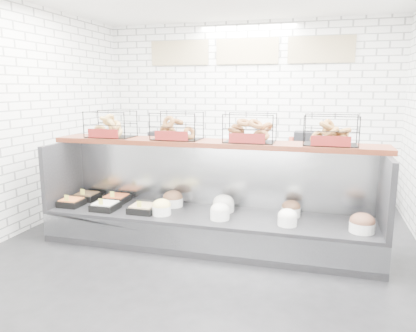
% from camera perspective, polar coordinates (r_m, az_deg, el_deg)
% --- Properties ---
extents(ground, '(5.50, 5.50, 0.00)m').
position_cam_1_polar(ground, '(4.81, -1.06, -12.28)').
color(ground, black).
rests_on(ground, ground).
extents(room_shell, '(5.02, 5.51, 3.01)m').
position_cam_1_polar(room_shell, '(5.00, 0.91, 12.79)').
color(room_shell, white).
rests_on(room_shell, ground).
extents(display_case, '(4.00, 0.90, 1.20)m').
position_cam_1_polar(display_case, '(5.00, -0.01, -7.34)').
color(display_case, black).
rests_on(display_case, ground).
extents(bagel_shelf, '(4.10, 0.50, 0.40)m').
position_cam_1_polar(bagel_shelf, '(4.95, 0.62, 4.90)').
color(bagel_shelf, '#481B0F').
rests_on(bagel_shelf, display_case).
extents(prep_counter, '(4.00, 0.60, 1.20)m').
position_cam_1_polar(prep_counter, '(6.93, 4.71, -0.98)').
color(prep_counter, '#93969B').
rests_on(prep_counter, ground).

